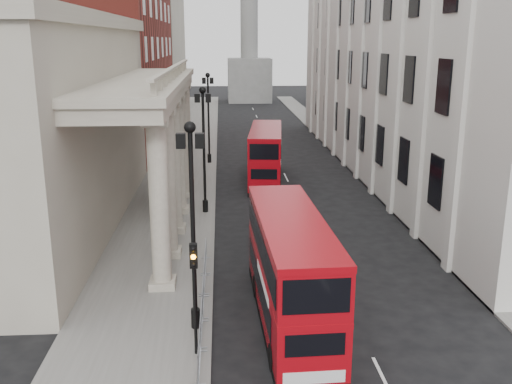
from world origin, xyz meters
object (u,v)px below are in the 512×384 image
Objects in this scene: monument_column at (249,13)px; lamp_post_north at (208,112)px; bus_far at (266,154)px; pedestrian_b at (161,212)px; lamp_post_mid at (204,141)px; pedestrian_c at (173,192)px; lamp_post_south at (192,213)px; traffic_light at (194,279)px; pedestrian_a at (170,221)px; bus_near at (290,268)px.

lamp_post_north is at bearing -96.72° from monument_column.
bus_far is 13.51m from pedestrian_b.
lamp_post_north is (0.00, 16.00, 0.00)m from lamp_post_mid.
pedestrian_c is at bearing 136.72° from lamp_post_mid.
lamp_post_north is 5.18× the size of pedestrian_c.
lamp_post_south is 16.00m from lamp_post_mid.
lamp_post_south is 0.80× the size of bus_far.
lamp_post_north is at bearing 90.17° from traffic_light.
monument_column is 29.43× the size of pedestrian_a.
monument_column reaches higher than traffic_light.
lamp_post_south reaches higher than traffic_light.
bus_far reaches higher than pedestrian_b.
traffic_light is (0.10, -2.02, -1.80)m from lamp_post_south.
pedestrian_b is (-2.69, -18.47, -4.02)m from lamp_post_north.
monument_column is 6.51× the size of lamp_post_north.
bus_near is (3.87, -31.44, -2.56)m from lamp_post_north.
pedestrian_b is 0.96× the size of pedestrian_c.
lamp_post_mid reaches higher than pedestrian_a.
bus_far is (4.76, 24.72, -2.61)m from lamp_post_south.
lamp_post_north is at bearing 90.00° from lamp_post_mid.
traffic_light reaches higher than pedestrian_a.
bus_near is at bearing -37.03° from pedestrian_c.
bus_far is at bearing 61.37° from lamp_post_mid.
monument_column is at bearing 85.87° from traffic_light.
lamp_post_south is 18.75m from pedestrian_c.
pedestrian_c is (-2.31, 2.17, -3.99)m from lamp_post_mid.
monument_column is at bearing 94.30° from bus_far.
bus_near reaches higher than pedestrian_a.
monument_column is at bearing 116.38° from pedestrian_c.
lamp_post_south is 25.31m from bus_far.
pedestrian_c reaches higher than pedestrian_b.
bus_near is at bearing -91.79° from monument_column.
lamp_post_north is 5.39× the size of pedestrian_b.
monument_column is 88.94m from lamp_post_south.
bus_far is at bearing -91.67° from monument_column.
bus_near is 14.61m from pedestrian_b.
bus_far is 9.73m from pedestrian_c.
lamp_post_north is 0.80× the size of bus_far.
pedestrian_b is 4.65m from pedestrian_c.
lamp_post_mid is at bearing -152.87° from pedestrian_b.
pedestrian_c is (-2.31, -13.83, -3.99)m from lamp_post_north.
pedestrian_a is at bearing 116.52° from bus_near.
traffic_light is 0.41× the size of bus_far.
traffic_light is at bearing -89.68° from lamp_post_mid.
lamp_post_mid reaches higher than pedestrian_b.
lamp_post_south is 1.93× the size of traffic_light.
monument_column reaches higher than lamp_post_north.
traffic_light is 27.15m from bus_far.
lamp_post_mid reaches higher than bus_far.
lamp_post_north is (-6.60, -56.00, -11.07)m from monument_column.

